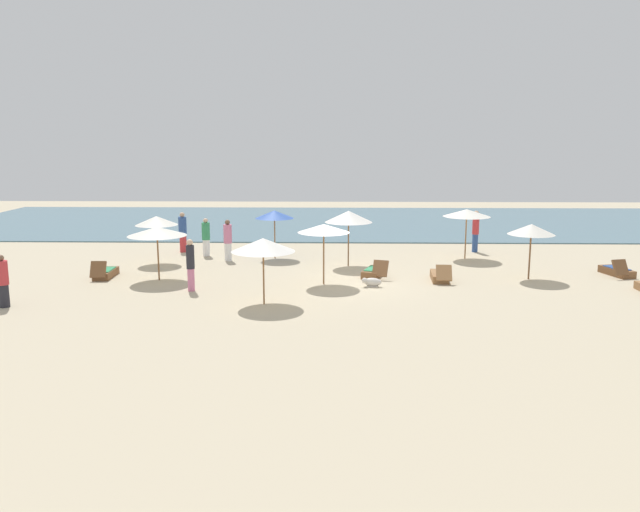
% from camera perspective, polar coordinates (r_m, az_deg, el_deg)
% --- Properties ---
extents(ground_plane, '(60.00, 60.00, 0.00)m').
position_cam_1_polar(ground_plane, '(23.76, 2.33, -2.43)').
color(ground_plane, '#BCAD8E').
extents(ocean_water, '(48.00, 16.00, 0.06)m').
position_cam_1_polar(ocean_water, '(40.50, 1.92, 3.03)').
color(ocean_water, slate).
rests_on(ocean_water, ground_plane).
extents(umbrella_0, '(1.90, 1.90, 2.22)m').
position_cam_1_polar(umbrella_0, '(23.24, 0.33, 2.46)').
color(umbrella_0, brown).
rests_on(umbrella_0, ground_plane).
extents(umbrella_1, '(1.97, 1.97, 2.32)m').
position_cam_1_polar(umbrella_1, '(26.57, 2.55, 3.51)').
color(umbrella_1, brown).
rests_on(umbrella_1, ground_plane).
extents(umbrella_2, '(1.70, 1.70, 2.14)m').
position_cam_1_polar(umbrella_2, '(28.39, -4.06, 3.69)').
color(umbrella_2, olive).
rests_on(umbrella_2, ground_plane).
extents(umbrella_3, '(1.78, 1.78, 2.03)m').
position_cam_1_polar(umbrella_3, '(28.00, -14.31, 3.06)').
color(umbrella_3, brown).
rests_on(umbrella_3, ground_plane).
extents(umbrella_4, '(2.20, 2.20, 2.03)m').
position_cam_1_polar(umbrella_4, '(24.69, -14.26, 2.13)').
color(umbrella_4, brown).
rests_on(umbrella_4, ground_plane).
extents(umbrella_5, '(1.74, 1.74, 2.11)m').
position_cam_1_polar(umbrella_5, '(25.36, 18.24, 2.25)').
color(umbrella_5, brown).
rests_on(umbrella_5, ground_plane).
extents(umbrella_6, '(2.05, 2.05, 2.16)m').
position_cam_1_polar(umbrella_6, '(20.52, -5.07, 0.99)').
color(umbrella_6, brown).
rests_on(umbrella_6, ground_plane).
extents(umbrella_7, '(2.06, 2.06, 2.20)m').
position_cam_1_polar(umbrella_7, '(28.94, 12.89, 3.74)').
color(umbrella_7, olive).
rests_on(umbrella_7, ground_plane).
extents(lounger_1, '(0.66, 1.65, 0.75)m').
position_cam_1_polar(lounger_1, '(26.03, -18.52, -1.43)').
color(lounger_1, brown).
rests_on(lounger_1, ground_plane).
extents(lounger_2, '(0.70, 1.72, 0.70)m').
position_cam_1_polar(lounger_2, '(24.59, 10.59, -1.76)').
color(lounger_2, olive).
rests_on(lounger_2, ground_plane).
extents(lounger_3, '(1.07, 1.74, 0.74)m').
position_cam_1_polar(lounger_3, '(24.96, 4.82, -1.41)').
color(lounger_3, brown).
rests_on(lounger_3, ground_plane).
extents(lounger_4, '(0.98, 1.73, 0.74)m').
position_cam_1_polar(lounger_4, '(27.56, 24.86, -1.23)').
color(lounger_4, brown).
rests_on(lounger_4, ground_plane).
extents(person_0, '(0.31, 0.31, 1.84)m').
position_cam_1_polar(person_0, '(22.85, -11.42, -0.72)').
color(person_0, '#D17299').
rests_on(person_0, ground_plane).
extents(person_1, '(0.41, 0.41, 1.95)m').
position_cam_1_polar(person_1, '(30.86, 13.64, 2.20)').
color(person_1, '#2D4C8C').
rests_on(person_1, ground_plane).
extents(person_2, '(0.51, 0.51, 1.87)m').
position_cam_1_polar(person_2, '(30.67, -12.08, 2.09)').
color(person_2, '#BF3338').
rests_on(person_2, ground_plane).
extents(person_3, '(0.43, 0.43, 1.72)m').
position_cam_1_polar(person_3, '(29.46, -10.08, 1.66)').
color(person_3, white).
rests_on(person_3, ground_plane).
extents(person_4, '(0.50, 0.50, 1.80)m').
position_cam_1_polar(person_4, '(28.16, -8.18, 1.40)').
color(person_4, white).
rests_on(person_4, ground_plane).
extents(person_5, '(0.46, 0.46, 1.69)m').
position_cam_1_polar(person_5, '(22.64, -26.34, -2.01)').
color(person_5, '#26262D').
rests_on(person_5, ground_plane).
extents(dog, '(0.74, 0.41, 0.34)m').
position_cam_1_polar(dog, '(23.23, 4.60, -2.31)').
color(dog, silver).
rests_on(dog, ground_plane).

